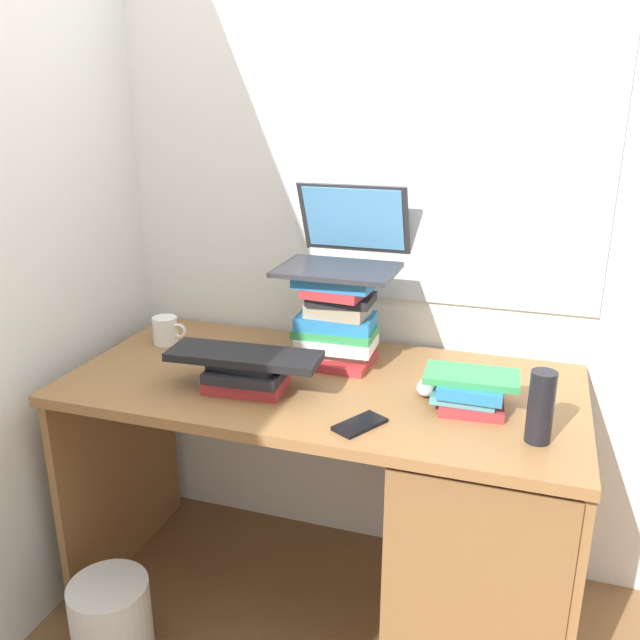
% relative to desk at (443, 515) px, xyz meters
% --- Properties ---
extents(ground_plane, '(6.00, 6.00, 0.00)m').
position_rel_desk_xyz_m(ground_plane, '(-0.37, 0.03, -0.42)').
color(ground_plane, brown).
extents(wall_back, '(6.00, 0.06, 2.60)m').
position_rel_desk_xyz_m(wall_back, '(-0.37, 0.42, 0.88)').
color(wall_back, white).
rests_on(wall_back, ground).
extents(wall_left, '(0.05, 6.00, 2.60)m').
position_rel_desk_xyz_m(wall_left, '(-1.19, 0.03, 0.88)').
color(wall_left, silver).
rests_on(wall_left, ground).
extents(desk, '(1.44, 0.71, 0.77)m').
position_rel_desk_xyz_m(desk, '(0.00, 0.00, 0.00)').
color(desk, olive).
rests_on(desk, ground).
extents(book_stack_tall, '(0.24, 0.19, 0.28)m').
position_rel_desk_xyz_m(book_stack_tall, '(-0.37, 0.17, 0.49)').
color(book_stack_tall, '#B22D33').
rests_on(book_stack_tall, desk).
extents(book_stack_keyboard_riser, '(0.23, 0.19, 0.09)m').
position_rel_desk_xyz_m(book_stack_keyboard_riser, '(-0.55, -0.09, 0.39)').
color(book_stack_keyboard_riser, '#B22D33').
rests_on(book_stack_keyboard_riser, desk).
extents(book_stack_side, '(0.24, 0.19, 0.10)m').
position_rel_desk_xyz_m(book_stack_side, '(0.05, -0.01, 0.40)').
color(book_stack_side, '#B22D33').
rests_on(book_stack_side, desk).
extents(laptop, '(0.34, 0.35, 0.24)m').
position_rel_desk_xyz_m(laptop, '(-0.37, 0.24, 0.69)').
color(laptop, '#2D2D33').
rests_on(laptop, book_stack_tall).
extents(keyboard, '(0.43, 0.17, 0.02)m').
position_rel_desk_xyz_m(keyboard, '(-0.55, -0.09, 0.45)').
color(keyboard, black).
rests_on(keyboard, book_stack_keyboard_riser).
extents(computer_mouse, '(0.06, 0.10, 0.04)m').
position_rel_desk_xyz_m(computer_mouse, '(-0.07, 0.04, 0.37)').
color(computer_mouse, '#A5A8AD').
rests_on(computer_mouse, desk).
extents(mug, '(0.12, 0.08, 0.09)m').
position_rel_desk_xyz_m(mug, '(-0.94, 0.15, 0.40)').
color(mug, white).
rests_on(mug, desk).
extents(water_bottle, '(0.06, 0.06, 0.18)m').
position_rel_desk_xyz_m(water_bottle, '(0.22, -0.15, 0.44)').
color(water_bottle, black).
rests_on(water_bottle, desk).
extents(cell_phone, '(0.12, 0.15, 0.01)m').
position_rel_desk_xyz_m(cell_phone, '(-0.19, -0.21, 0.36)').
color(cell_phone, black).
rests_on(cell_phone, desk).
extents(wastebasket, '(0.22, 0.22, 0.27)m').
position_rel_desk_xyz_m(wastebasket, '(-0.85, -0.39, -0.29)').
color(wastebasket, silver).
rests_on(wastebasket, ground).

